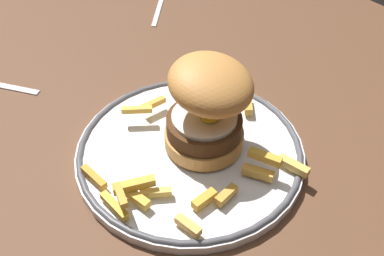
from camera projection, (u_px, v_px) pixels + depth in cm
name	position (u px, v px, depth cm)	size (l,w,h in cm)	color
ground_plane	(180.00, 158.00, 60.96)	(117.64, 99.92, 4.00)	brown
dinner_plate	(192.00, 151.00, 58.04)	(27.52, 27.52, 1.60)	silver
burger	(208.00, 106.00, 54.31)	(12.89, 12.48, 11.72)	#CB8943
fries_pile	(191.00, 167.00, 53.84)	(21.68, 24.48, 2.82)	gold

